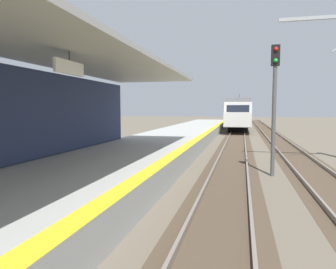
{
  "coord_description": "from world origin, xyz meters",
  "views": [
    {
      "loc": [
        2.36,
        3.96,
        2.72
      ],
      "look_at": [
        0.64,
        11.17,
        2.1
      ],
      "focal_mm": 33.3,
      "sensor_mm": 36.0,
      "label": 1
    }
  ],
  "objects": [
    {
      "name": "station_platform",
      "position": [
        -2.5,
        16.0,
        0.45
      ],
      "size": [
        5.0,
        80.0,
        0.91
      ],
      "color": "#A8A8A3",
      "rests_on": "ground"
    },
    {
      "name": "track_pair_nearest_platform",
      "position": [
        1.9,
        20.0,
        0.05
      ],
      "size": [
        2.34,
        120.0,
        0.16
      ],
      "color": "#4C3D2D",
      "rests_on": "ground"
    },
    {
      "name": "track_pair_middle",
      "position": [
        5.3,
        20.0,
        0.05
      ],
      "size": [
        2.34,
        120.0,
        0.16
      ],
      "color": "#4C3D2D",
      "rests_on": "ground"
    },
    {
      "name": "approaching_train",
      "position": [
        1.9,
        46.26,
        2.18
      ],
      "size": [
        2.93,
        19.6,
        4.76
      ],
      "color": "silver",
      "rests_on": "ground"
    },
    {
      "name": "rail_signal_post",
      "position": [
        3.58,
        17.0,
        3.19
      ],
      "size": [
        0.32,
        0.34,
        5.2
      ],
      "color": "#4C4C4C",
      "rests_on": "ground"
    }
  ]
}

